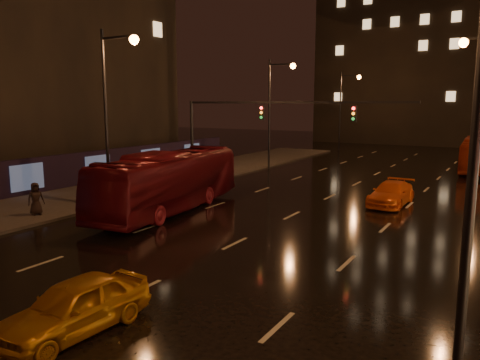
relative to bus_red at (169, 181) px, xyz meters
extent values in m
plane|color=black|center=(6.55, 6.34, -1.69)|extent=(140.00, 140.00, 0.00)
cube|color=#38332D|center=(-6.95, 1.34, -1.61)|extent=(7.00, 70.00, 0.15)
cube|color=black|center=(10.55, 58.34, 16.31)|extent=(44.00, 16.00, 36.00)
cube|color=black|center=(-10.65, -1.66, -0.44)|extent=(0.30, 46.00, 2.50)
cylinder|color=black|center=(-3.05, 6.34, 1.41)|extent=(0.22, 0.22, 6.20)
cube|color=black|center=(4.55, 6.34, 4.41)|extent=(15.20, 0.14, 0.14)
cube|color=black|center=(2.55, 6.34, 3.76)|extent=(0.32, 0.18, 0.95)
cube|color=black|center=(8.55, 6.34, 3.76)|extent=(0.32, 0.18, 0.95)
sphere|color=#FF1E19|center=(2.55, 6.22, 4.06)|extent=(0.18, 0.18, 0.18)
cylinder|color=black|center=(16.15, -11.66, 3.31)|extent=(0.18, 0.18, 10.00)
imported|color=maroon|center=(0.00, 0.00, 0.00)|extent=(4.48, 12.39, 3.37)
imported|color=#AA2D11|center=(13.85, 26.32, -0.19)|extent=(3.03, 10.85, 2.99)
imported|color=#BB7111|center=(7.05, -12.66, -0.96)|extent=(2.00, 4.39, 1.46)
imported|color=orange|center=(10.55, 7.88, -1.00)|extent=(2.12, 4.83, 1.38)
imported|color=black|center=(-5.06, -4.99, -0.67)|extent=(0.82, 0.99, 1.74)
camera|label=1|loc=(16.73, -20.45, 4.33)|focal=35.00mm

